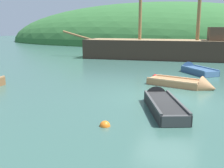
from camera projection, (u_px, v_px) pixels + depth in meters
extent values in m
plane|color=#33564C|center=(168.00, 98.00, 10.98)|extent=(120.00, 120.00, 0.00)
ellipsoid|color=#2D602D|center=(153.00, 43.00, 46.58)|extent=(55.08, 24.26, 13.59)
cube|color=#38281E|center=(170.00, 54.00, 24.15)|extent=(15.40, 5.28, 2.48)
cube|color=#997A51|center=(170.00, 40.00, 23.90)|extent=(14.77, 4.92, 0.10)
cylinder|color=olive|center=(77.00, 36.00, 26.02)|extent=(2.95, 0.52, 0.97)
cube|color=#4C3828|center=(222.00, 34.00, 22.73)|extent=(2.47, 2.79, 1.10)
cube|color=#9E7047|center=(175.00, 84.00, 13.28)|extent=(2.77, 1.70, 0.41)
cone|color=#9E7047|center=(208.00, 88.00, 12.36)|extent=(0.89, 1.16, 1.03)
cube|color=tan|center=(152.00, 80.00, 13.98)|extent=(0.36, 0.98, 0.29)
cube|color=tan|center=(184.00, 82.00, 13.00)|extent=(0.43, 1.01, 0.05)
cube|color=tan|center=(167.00, 80.00, 13.51)|extent=(0.43, 1.01, 0.05)
cube|color=tan|center=(171.00, 81.00, 12.84)|extent=(2.46, 0.71, 0.07)
cube|color=tan|center=(179.00, 78.00, 13.64)|extent=(2.46, 0.71, 0.07)
cube|color=#335175|center=(199.00, 72.00, 16.52)|extent=(2.34, 2.53, 0.44)
cone|color=#335175|center=(185.00, 69.00, 17.92)|extent=(1.17, 1.11, 1.00)
cube|color=#4F75A1|center=(212.00, 74.00, 15.44)|extent=(0.81, 0.69, 0.31)
cube|color=#4F75A1|center=(195.00, 69.00, 16.88)|extent=(0.87, 0.75, 0.05)
cube|color=#4F75A1|center=(204.00, 71.00, 16.10)|extent=(0.87, 0.75, 0.05)
cube|color=#4F75A1|center=(206.00, 68.00, 16.62)|extent=(1.55, 1.88, 0.07)
cube|color=#4F75A1|center=(193.00, 69.00, 16.32)|extent=(1.55, 1.88, 0.07)
cube|color=black|center=(164.00, 109.00, 9.16)|extent=(2.02, 3.09, 0.47)
cone|color=black|center=(154.00, 95.00, 10.96)|extent=(1.10, 1.01, 0.88)
cube|color=#3B3B3B|center=(176.00, 121.00, 7.75)|extent=(0.82, 0.44, 0.33)
cube|color=#3B3B3B|center=(161.00, 100.00, 9.63)|extent=(0.86, 0.50, 0.05)
cube|color=#3B3B3B|center=(168.00, 108.00, 8.62)|extent=(0.86, 0.50, 0.05)
cube|color=#3B3B3B|center=(177.00, 101.00, 9.12)|extent=(1.21, 2.70, 0.07)
cube|color=#3B3B3B|center=(152.00, 101.00, 9.09)|extent=(1.21, 2.70, 0.07)
sphere|color=orange|center=(105.00, 126.00, 7.87)|extent=(0.31, 0.31, 0.31)
sphere|color=red|center=(156.00, 78.00, 15.29)|extent=(0.40, 0.40, 0.40)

